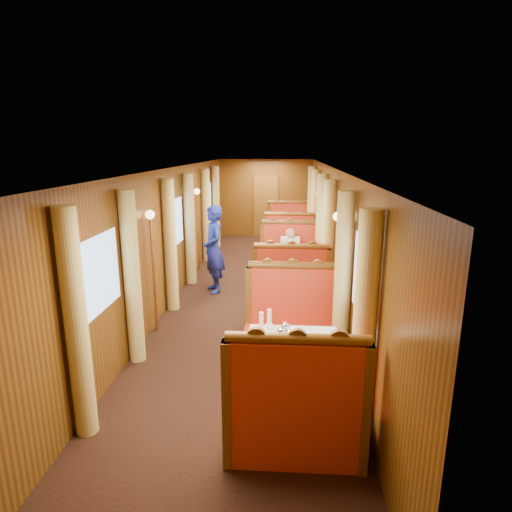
# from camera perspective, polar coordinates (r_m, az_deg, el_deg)

# --- Properties ---
(floor) EXTENTS (3.00, 12.00, 0.01)m
(floor) POSITION_cam_1_polar(r_m,az_deg,el_deg) (8.53, -0.56, -5.33)
(floor) COLOR black
(floor) RESTS_ON ground
(ceiling) EXTENTS (3.00, 12.00, 0.01)m
(ceiling) POSITION_cam_1_polar(r_m,az_deg,el_deg) (8.04, -0.60, 11.70)
(ceiling) COLOR silver
(ceiling) RESTS_ON wall_left
(wall_far) EXTENTS (3.00, 0.01, 2.50)m
(wall_far) POSITION_cam_1_polar(r_m,az_deg,el_deg) (14.12, 1.32, 7.70)
(wall_far) COLOR brown
(wall_far) RESTS_ON floor
(wall_near) EXTENTS (3.00, 0.01, 2.50)m
(wall_near) POSITION_cam_1_polar(r_m,az_deg,el_deg) (2.65, -11.58, -23.47)
(wall_near) COLOR brown
(wall_near) RESTS_ON floor
(wall_left) EXTENTS (0.01, 12.00, 2.50)m
(wall_left) POSITION_cam_1_polar(r_m,az_deg,el_deg) (8.44, -10.80, 3.01)
(wall_left) COLOR brown
(wall_left) RESTS_ON floor
(wall_right) EXTENTS (0.01, 12.00, 2.50)m
(wall_right) POSITION_cam_1_polar(r_m,az_deg,el_deg) (8.22, 9.92, 2.75)
(wall_right) COLOR brown
(wall_right) RESTS_ON floor
(doorway_far) EXTENTS (0.80, 0.04, 2.00)m
(doorway_far) POSITION_cam_1_polar(r_m,az_deg,el_deg) (14.12, 1.31, 6.68)
(doorway_far) COLOR brown
(doorway_far) RESTS_ON floor
(table_near) EXTENTS (1.05, 0.72, 0.75)m
(table_near) POSITION_cam_1_polar(r_m,az_deg,el_deg) (5.15, 4.94, -14.64)
(table_near) COLOR white
(table_near) RESTS_ON floor
(banquette_near_fwd) EXTENTS (1.30, 0.55, 1.34)m
(banquette_near_fwd) POSITION_cam_1_polar(r_m,az_deg,el_deg) (4.26, 5.19, -20.65)
(banquette_near_fwd) COLOR #B31314
(banquette_near_fwd) RESTS_ON floor
(banquette_near_aft) EXTENTS (1.30, 0.55, 1.34)m
(banquette_near_aft) POSITION_cam_1_polar(r_m,az_deg,el_deg) (6.04, 4.79, -9.58)
(banquette_near_aft) COLOR #B31314
(banquette_near_aft) RESTS_ON floor
(table_mid) EXTENTS (1.05, 0.72, 0.75)m
(table_mid) POSITION_cam_1_polar(r_m,az_deg,el_deg) (8.39, 4.56, -3.02)
(table_mid) COLOR white
(table_mid) RESTS_ON floor
(banquette_mid_fwd) EXTENTS (1.30, 0.55, 1.34)m
(banquette_mid_fwd) POSITION_cam_1_polar(r_m,az_deg,el_deg) (7.41, 4.64, -4.98)
(banquette_mid_fwd) COLOR #B31314
(banquette_mid_fwd) RESTS_ON floor
(banquette_mid_aft) EXTENTS (1.30, 0.55, 1.34)m
(banquette_mid_aft) POSITION_cam_1_polar(r_m,az_deg,el_deg) (9.35, 4.50, -0.89)
(banquette_mid_aft) COLOR #B31314
(banquette_mid_aft) RESTS_ON floor
(table_far) EXTENTS (1.05, 0.72, 0.75)m
(table_far) POSITION_cam_1_polar(r_m,az_deg,el_deg) (11.77, 4.39, 2.03)
(table_far) COLOR white
(table_far) RESTS_ON floor
(banquette_far_fwd) EXTENTS (1.30, 0.55, 1.34)m
(banquette_far_fwd) POSITION_cam_1_polar(r_m,az_deg,el_deg) (10.77, 4.44, 1.15)
(banquette_far_fwd) COLOR #B31314
(banquette_far_fwd) RESTS_ON floor
(banquette_far_aft) EXTENTS (1.30, 0.55, 1.34)m
(banquette_far_aft) POSITION_cam_1_polar(r_m,az_deg,el_deg) (12.76, 4.37, 3.21)
(banquette_far_aft) COLOR #B31314
(banquette_far_aft) RESTS_ON floor
(tea_tray) EXTENTS (0.40, 0.35, 0.01)m
(tea_tray) POSITION_cam_1_polar(r_m,az_deg,el_deg) (4.90, 3.41, -11.16)
(tea_tray) COLOR silver
(tea_tray) RESTS_ON table_near
(teapot_left) EXTENTS (0.18, 0.14, 0.13)m
(teapot_left) POSITION_cam_1_polar(r_m,az_deg,el_deg) (4.87, 3.34, -10.59)
(teapot_left) COLOR silver
(teapot_left) RESTS_ON tea_tray
(teapot_right) EXTENTS (0.17, 0.13, 0.12)m
(teapot_right) POSITION_cam_1_polar(r_m,az_deg,el_deg) (4.84, 4.48, -10.81)
(teapot_right) COLOR silver
(teapot_right) RESTS_ON tea_tray
(teapot_back) EXTENTS (0.19, 0.15, 0.14)m
(teapot_back) POSITION_cam_1_polar(r_m,az_deg,el_deg) (4.98, 3.94, -9.96)
(teapot_back) COLOR silver
(teapot_back) RESTS_ON tea_tray
(fruit_plate) EXTENTS (0.21, 0.21, 0.05)m
(fruit_plate) POSITION_cam_1_polar(r_m,az_deg,el_deg) (4.91, 8.30, -11.10)
(fruit_plate) COLOR white
(fruit_plate) RESTS_ON table_near
(cup_inboard) EXTENTS (0.08, 0.08, 0.26)m
(cup_inboard) POSITION_cam_1_polar(r_m,az_deg,el_deg) (5.03, 0.71, -9.20)
(cup_inboard) COLOR white
(cup_inboard) RESTS_ON table_near
(cup_outboard) EXTENTS (0.08, 0.08, 0.26)m
(cup_outboard) POSITION_cam_1_polar(r_m,az_deg,el_deg) (5.12, 1.80, -8.78)
(cup_outboard) COLOR white
(cup_outboard) RESTS_ON table_near
(rose_vase_mid) EXTENTS (0.06, 0.06, 0.36)m
(rose_vase_mid) POSITION_cam_1_polar(r_m,az_deg,el_deg) (8.26, 4.40, 0.68)
(rose_vase_mid) COLOR silver
(rose_vase_mid) RESTS_ON table_mid
(rose_vase_far) EXTENTS (0.06, 0.06, 0.36)m
(rose_vase_far) POSITION_cam_1_polar(r_m,az_deg,el_deg) (11.70, 4.57, 4.71)
(rose_vase_far) COLOR silver
(rose_vase_far) RESTS_ON table_far
(window_left_near) EXTENTS (0.01, 1.20, 0.90)m
(window_left_near) POSITION_cam_1_polar(r_m,az_deg,el_deg) (5.17, -20.39, -2.46)
(window_left_near) COLOR #84ADE0
(window_left_near) RESTS_ON wall_left
(curtain_left_near_a) EXTENTS (0.22, 0.22, 2.35)m
(curtain_left_near_a) POSITION_cam_1_polar(r_m,az_deg,el_deg) (4.56, -22.84, -8.61)
(curtain_left_near_a) COLOR #E0CF73
(curtain_left_near_a) RESTS_ON floor
(curtain_left_near_b) EXTENTS (0.22, 0.22, 2.35)m
(curtain_left_near_b) POSITION_cam_1_polar(r_m,az_deg,el_deg) (5.90, -16.19, -2.90)
(curtain_left_near_b) COLOR #E0CF73
(curtain_left_near_b) RESTS_ON floor
(window_right_near) EXTENTS (0.01, 1.20, 0.90)m
(window_right_near) POSITION_cam_1_polar(r_m,az_deg,el_deg) (4.80, 14.03, -3.24)
(window_right_near) COLOR #84ADE0
(window_right_near) RESTS_ON wall_right
(curtain_right_near_a) EXTENTS (0.22, 0.22, 2.35)m
(curtain_right_near_a) POSITION_cam_1_polar(r_m,az_deg,el_deg) (4.16, 14.20, -10.07)
(curtain_right_near_a) COLOR #E0CF73
(curtain_right_near_a) RESTS_ON floor
(curtain_right_near_b) EXTENTS (0.22, 0.22, 2.35)m
(curtain_right_near_b) POSITION_cam_1_polar(r_m,az_deg,el_deg) (5.60, 11.45, -3.53)
(curtain_right_near_b) COLOR #E0CF73
(curtain_right_near_b) RESTS_ON floor
(window_left_mid) EXTENTS (0.01, 1.20, 0.90)m
(window_left_mid) POSITION_cam_1_polar(r_m,az_deg,el_deg) (8.40, -10.76, 4.35)
(window_left_mid) COLOR #84ADE0
(window_left_mid) RESTS_ON wall_left
(curtain_left_mid_a) EXTENTS (0.22, 0.22, 2.35)m
(curtain_left_mid_a) POSITION_cam_1_polar(r_m,az_deg,el_deg) (7.69, -11.35, 1.32)
(curtain_left_mid_a) COLOR #E0CF73
(curtain_left_mid_a) RESTS_ON floor
(curtain_left_mid_b) EXTENTS (0.22, 0.22, 2.35)m
(curtain_left_mid_b) POSITION_cam_1_polar(r_m,az_deg,el_deg) (9.17, -8.84, 3.51)
(curtain_left_mid_b) COLOR #E0CF73
(curtain_left_mid_b) RESTS_ON floor
(window_right_mid) EXTENTS (0.01, 1.20, 0.90)m
(window_right_mid) POSITION_cam_1_polar(r_m,az_deg,el_deg) (8.18, 9.87, 4.12)
(window_right_mid) COLOR #84ADE0
(window_right_mid) RESTS_ON wall_right
(curtain_right_mid_a) EXTENTS (0.22, 0.22, 2.35)m
(curtain_right_mid_a) POSITION_cam_1_polar(r_m,az_deg,el_deg) (7.46, 9.58, 1.01)
(curtain_right_mid_a) COLOR #E0CF73
(curtain_right_mid_a) RESTS_ON floor
(curtain_right_mid_b) EXTENTS (0.22, 0.22, 2.35)m
(curtain_right_mid_b) POSITION_cam_1_polar(r_m,az_deg,el_deg) (8.98, 8.64, 3.29)
(curtain_right_mid_b) COLOR #E0CF73
(curtain_right_mid_b) RESTS_ON floor
(window_left_far) EXTENTS (0.01, 1.20, 0.90)m
(window_left_far) POSITION_cam_1_polar(r_m,az_deg,el_deg) (11.79, -6.52, 7.30)
(window_left_far) COLOR #84ADE0
(window_left_far) RESTS_ON wall_left
(curtain_left_far_a) EXTENTS (0.22, 0.22, 2.35)m
(curtain_left_far_a) POSITION_cam_1_polar(r_m,az_deg,el_deg) (11.04, -6.67, 5.39)
(curtain_left_far_a) COLOR #E0CF73
(curtain_left_far_a) RESTS_ON floor
(curtain_left_far_b) EXTENTS (0.22, 0.22, 2.35)m
(curtain_left_far_b) POSITION_cam_1_polar(r_m,az_deg,el_deg) (12.57, -5.38, 6.49)
(curtain_left_far_b) COLOR #E0CF73
(curtain_left_far_b) RESTS_ON floor
(window_right_far) EXTENTS (0.01, 1.20, 0.90)m
(window_right_far) POSITION_cam_1_polar(r_m,az_deg,el_deg) (11.63, 8.15, 7.15)
(window_right_far) COLOR #84ADE0
(window_right_far) RESTS_ON wall_right
(curtain_right_far_a) EXTENTS (0.22, 0.22, 2.35)m
(curtain_right_far_a) POSITION_cam_1_polar(r_m,az_deg,el_deg) (10.89, 7.83, 5.22)
(curtain_right_far_a) COLOR #E0CF73
(curtain_right_far_a) RESTS_ON floor
(curtain_right_far_b) EXTENTS (0.22, 0.22, 2.35)m
(curtain_right_far_b) POSITION_cam_1_polar(r_m,az_deg,el_deg) (12.43, 7.36, 6.35)
(curtain_right_far_b) COLOR #E0CF73
(curtain_right_far_b) RESTS_ON floor
(sconce_left_fore) EXTENTS (0.14, 0.14, 1.95)m
(sconce_left_fore) POSITION_cam_1_polar(r_m,az_deg,el_deg) (6.74, -13.71, 1.21)
(sconce_left_fore) COLOR #BF8C3F
(sconce_left_fore) RESTS_ON floor
(sconce_right_fore) EXTENTS (0.14, 0.14, 1.95)m
(sconce_right_fore) POSITION_cam_1_polar(r_m,az_deg,el_deg) (6.48, 10.64, 0.85)
(sconce_right_fore) COLOR #BF8C3F
(sconce_right_fore) RESTS_ON floor
(sconce_left_aft) EXTENTS (0.14, 0.14, 1.95)m
(sconce_left_aft) POSITION_cam_1_polar(r_m,az_deg,el_deg) (10.08, -7.81, 5.71)
(sconce_left_aft) COLOR #BF8C3F
(sconce_left_aft) RESTS_ON floor
(sconce_right_aft) EXTENTS (0.14, 0.14, 1.95)m
(sconce_right_aft) POSITION_cam_1_polar(r_m,az_deg,el_deg) (9.90, 8.36, 5.54)
(sconce_right_aft) COLOR #BF8C3F
(sconce_right_aft) RESTS_ON floor
(steward) EXTENTS (0.65, 0.76, 1.76)m
(steward) POSITION_cam_1_polar(r_m,az_deg,el_deg) (8.60, -5.67, 0.88)
(steward) COLOR navy
(steward) RESTS_ON floor
(passenger) EXTENTS (0.40, 0.44, 0.76)m
(passenger) POSITION_cam_1_polar(r_m,az_deg,el_deg) (9.07, 4.55, 0.72)
(passenger) COLOR beige
(passenger) RESTS_ON banquette_mid_aft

